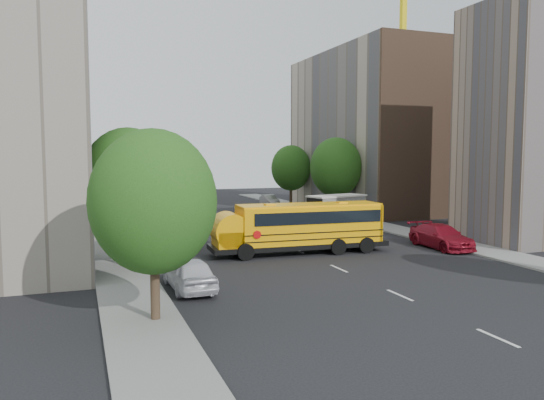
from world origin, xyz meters
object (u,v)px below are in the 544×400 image
tower_crane (417,20)px  parked_car_1 (145,228)px  street_tree_5 (291,168)px  parked_car_4 (322,210)px  street_tree_2 (110,172)px  street_tree_4 (336,167)px  safari_truck (333,211)px  parked_car_3 (441,236)px  school_bus (298,225)px  parked_car_5 (269,200)px  street_tree_0 (153,202)px  street_tree_1 (129,181)px  parked_car_0 (190,274)px

tower_crane → parked_car_1: size_ratio=8.48×
street_tree_5 → parked_car_4: (-1.40, -11.71, -3.96)m
street_tree_2 → street_tree_4: 22.00m
safari_truck → parked_car_3: (2.35, -11.69, -0.69)m
school_bus → parked_car_5: (9.19, 30.69, -1.17)m
street_tree_5 → street_tree_0: bearing=-118.8°
street_tree_5 → parked_car_5: size_ratio=1.85×
street_tree_1 → street_tree_5: 37.20m
street_tree_1 → parked_car_4: size_ratio=1.82×
street_tree_2 → parked_car_0: 24.15m
tower_crane → safari_truck: 38.64m
street_tree_5 → parked_car_0: 41.02m
safari_truck → street_tree_0: bearing=-146.0°
parked_car_3 → parked_car_5: 32.31m
school_bus → parked_car_4: bearing=62.8°
safari_truck → parked_car_5: safari_truck is taller
tower_crane → street_tree_1: size_ratio=4.52×
safari_truck → school_bus: bearing=-142.3°
parked_car_1 → street_tree_1: bearing=74.4°
street_tree_2 → parked_car_4: 21.00m
street_tree_4 → school_bus: street_tree_4 is taller
street_tree_2 → parked_car_1: bearing=-71.3°
street_tree_5 → school_bus: size_ratio=0.64×
street_tree_4 → school_bus: (-11.39, -16.95, -3.24)m
street_tree_2 → tower_crane: bearing=18.7°
tower_crane → street_tree_0: 62.12m
safari_truck → parked_car_3: size_ratio=1.26×
street_tree_4 → street_tree_5: size_ratio=1.08×
street_tree_5 → parked_car_1: bearing=-136.9°
street_tree_1 → street_tree_4: 28.43m
street_tree_0 → street_tree_1: street_tree_1 is taller
street_tree_2 → school_bus: (10.61, -16.95, -2.99)m
street_tree_1 → safari_truck: bearing=31.4°
parked_car_0 → parked_car_3: 19.11m
school_bus → street_tree_4: bearing=59.0°
street_tree_2 → street_tree_5: 25.06m
parked_car_0 → parked_car_4: size_ratio=1.06×
parked_car_1 → parked_car_5: parked_car_1 is taller
street_tree_4 → parked_car_1: size_ratio=1.92×
street_tree_0 → street_tree_5: bearing=61.2°
tower_crane → parked_car_3: tower_crane is taller
parked_car_1 → parked_car_4: parked_car_4 is taller
parked_car_0 → parked_car_3: (18.40, 5.15, 0.02)m
street_tree_2 → parked_car_0: bearing=-84.7°
street_tree_2 → parked_car_0: street_tree_2 is taller
tower_crane → parked_car_3: (-20.65, -32.56, -23.67)m
safari_truck → parked_car_0: bearing=-148.8°
tower_crane → street_tree_4: size_ratio=4.41×
street_tree_5 → parked_car_4: street_tree_5 is taller
street_tree_5 → parked_car_1: 27.40m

